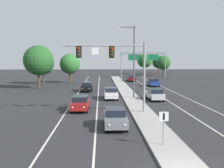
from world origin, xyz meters
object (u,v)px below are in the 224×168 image
car_oncoming_white (111,93)px  car_receding_silver (155,94)px  median_sign_post (164,123)px  car_oncoming_grey (115,118)px  overhead_signal_mast (118,61)px  car_oncoming_red (80,103)px  tree_far_right_b (145,60)px  street_lamp_median (132,57)px  tree_far_left_c (43,64)px  highway_sign_gantry (143,56)px  tree_far_left_a (70,64)px  tree_far_right_a (163,63)px  car_receding_blue (154,82)px  tree_far_left_b (38,60)px  car_receding_darkred (131,78)px  tree_far_right_c (159,62)px  car_oncoming_black (87,87)px

car_oncoming_white → car_receding_silver: same height
median_sign_post → car_oncoming_grey: median_sign_post is taller
overhead_signal_mast → car_oncoming_red: size_ratio=1.87×
car_oncoming_white → tree_far_right_b: tree_far_right_b is taller
street_lamp_median → tree_far_left_c: (-16.93, 22.76, -1.35)m
median_sign_post → car_oncoming_white: (-2.59, 21.66, -0.77)m
overhead_signal_mast → tree_far_left_c: (-14.21, 33.58, -0.94)m
highway_sign_gantry → median_sign_post: bearing=-97.4°
car_oncoming_grey → tree_far_right_b: tree_far_right_b is taller
street_lamp_median → tree_far_left_a: 27.95m
highway_sign_gantry → car_oncoming_white: bearing=-104.2°
car_oncoming_grey → tree_far_right_a: (18.43, 65.62, 3.40)m
median_sign_post → tree_far_right_a: size_ratio=0.34×
car_oncoming_red → tree_far_right_a: (21.84, 57.88, 3.40)m
median_sign_post → car_receding_blue: median_sign_post is taller
overhead_signal_mast → median_sign_post: overhead_signal_mast is taller
overhead_signal_mast → car_oncoming_red: bearing=154.4°
tree_far_right_a → tree_far_left_b: size_ratio=0.80×
car_receding_blue → car_oncoming_red: bearing=-116.3°
median_sign_post → tree_far_right_b: 80.77m
car_receding_blue → tree_far_right_b: bearing=83.8°
street_lamp_median → car_oncoming_red: street_lamp_median is taller
street_lamp_median → car_oncoming_white: size_ratio=2.23×
overhead_signal_mast → street_lamp_median: street_lamp_median is taller
car_receding_darkred → tree_far_left_c: tree_far_left_c is taller
median_sign_post → tree_far_right_c: size_ratio=0.35×
car_oncoming_red → car_receding_silver: (9.56, 7.13, 0.00)m
street_lamp_median → car_receding_silver: (2.88, -1.79, -4.97)m
street_lamp_median → car_receding_blue: size_ratio=2.22×
tree_far_left_b → car_receding_darkred: bearing=40.4°
tree_far_left_c → car_receding_blue: bearing=-13.4°
car_oncoming_white → car_receding_blue: 19.91m
car_receding_silver → highway_sign_gantry: (5.17, 45.12, 5.34)m
median_sign_post → car_oncoming_black: bearing=101.6°
car_receding_darkred → tree_far_left_b: (-18.95, -16.15, 4.44)m
car_receding_blue → car_receding_darkred: same height
tree_far_left_b → tree_far_left_a: 12.85m
car_oncoming_grey → tree_far_right_c: (19.65, 78.93, 3.33)m
car_receding_blue → car_receding_darkred: bearing=104.7°
overhead_signal_mast → tree_far_right_b: size_ratio=1.10×
car_oncoming_black → car_receding_blue: bearing=32.4°
car_oncoming_black → tree_far_left_b: tree_far_left_b is taller
overhead_signal_mast → highway_sign_gantry: (10.77, 54.14, 0.78)m
highway_sign_gantry → tree_far_left_a: highway_sign_gantry is taller
street_lamp_median → highway_sign_gantry: (8.05, 43.32, 0.37)m
car_oncoming_black → tree_far_right_c: bearing=66.5°
overhead_signal_mast → tree_far_left_b: size_ratio=1.05×
median_sign_post → car_receding_darkred: 51.74m
car_oncoming_grey → car_receding_darkred: (6.31, 46.27, 0.00)m
car_oncoming_grey → car_oncoming_red: size_ratio=1.00×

